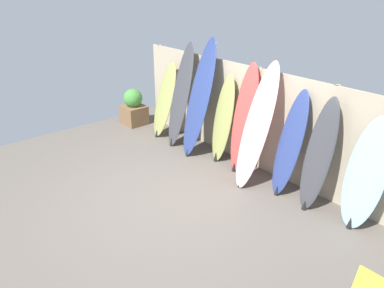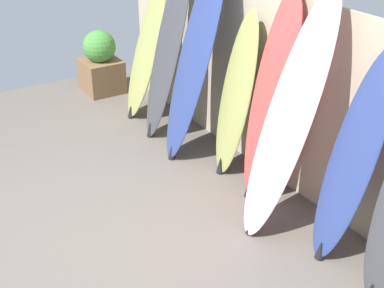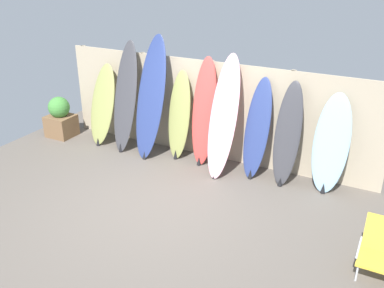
{
  "view_description": "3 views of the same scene",
  "coord_description": "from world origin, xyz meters",
  "px_view_note": "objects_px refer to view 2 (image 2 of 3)",
  "views": [
    {
      "loc": [
        4.06,
        -2.87,
        3.22
      ],
      "look_at": [
        0.18,
        0.41,
        0.92
      ],
      "focal_mm": 35.0,
      "sensor_mm": 36.0,
      "label": 1
    },
    {
      "loc": [
        3.3,
        -1.14,
        2.78
      ],
      "look_at": [
        0.09,
        0.86,
        0.79
      ],
      "focal_mm": 50.0,
      "sensor_mm": 36.0,
      "label": 2
    },
    {
      "loc": [
        3.1,
        -4.65,
        3.5
      ],
      "look_at": [
        0.38,
        0.56,
        0.88
      ],
      "focal_mm": 40.0,
      "sensor_mm": 36.0,
      "label": 3
    }
  ],
  "objects_px": {
    "surfboard_navy_2": "(195,54)",
    "surfboard_pink_5": "(289,119)",
    "surfboard_charcoal_1": "(168,47)",
    "surfboard_olive_0": "(146,54)",
    "surfboard_olive_3": "(236,97)",
    "planter_box": "(101,64)",
    "surfboard_red_4": "(271,100)",
    "surfboard_navy_6": "(352,161)"
  },
  "relations": [
    {
      "from": "surfboard_navy_2",
      "to": "surfboard_pink_5",
      "type": "distance_m",
      "value": 1.47
    },
    {
      "from": "surfboard_charcoal_1",
      "to": "surfboard_olive_0",
      "type": "bearing_deg",
      "value": 178.14
    },
    {
      "from": "surfboard_olive_3",
      "to": "planter_box",
      "type": "xyz_separation_m",
      "value": [
        -2.66,
        -0.28,
        -0.41
      ]
    },
    {
      "from": "surfboard_navy_2",
      "to": "planter_box",
      "type": "distance_m",
      "value": 2.27
    },
    {
      "from": "surfboard_red_4",
      "to": "surfboard_charcoal_1",
      "type": "bearing_deg",
      "value": -175.28
    },
    {
      "from": "planter_box",
      "to": "surfboard_navy_6",
      "type": "bearing_deg",
      "value": 3.41
    },
    {
      "from": "surfboard_charcoal_1",
      "to": "planter_box",
      "type": "distance_m",
      "value": 1.7
    },
    {
      "from": "surfboard_olive_0",
      "to": "surfboard_pink_5",
      "type": "relative_size",
      "value": 0.78
    },
    {
      "from": "surfboard_red_4",
      "to": "surfboard_pink_5",
      "type": "xyz_separation_m",
      "value": [
        0.46,
        -0.2,
        0.05
      ]
    },
    {
      "from": "surfboard_navy_2",
      "to": "planter_box",
      "type": "bearing_deg",
      "value": -176.27
    },
    {
      "from": "planter_box",
      "to": "surfboard_olive_0",
      "type": "bearing_deg",
      "value": 10.16
    },
    {
      "from": "planter_box",
      "to": "surfboard_pink_5",
      "type": "bearing_deg",
      "value": 1.42
    },
    {
      "from": "surfboard_charcoal_1",
      "to": "surfboard_red_4",
      "type": "relative_size",
      "value": 1.08
    },
    {
      "from": "surfboard_olive_0",
      "to": "planter_box",
      "type": "height_order",
      "value": "surfboard_olive_0"
    },
    {
      "from": "surfboard_olive_0",
      "to": "surfboard_red_4",
      "type": "distance_m",
      "value": 2.18
    },
    {
      "from": "surfboard_pink_5",
      "to": "planter_box",
      "type": "relative_size",
      "value": 2.4
    },
    {
      "from": "surfboard_navy_2",
      "to": "surfboard_navy_6",
      "type": "relative_size",
      "value": 1.32
    },
    {
      "from": "surfboard_charcoal_1",
      "to": "surfboard_olive_3",
      "type": "bearing_deg",
      "value": 6.38
    },
    {
      "from": "surfboard_olive_0",
      "to": "surfboard_olive_3",
      "type": "xyz_separation_m",
      "value": [
        1.67,
        0.1,
        0.02
      ]
    },
    {
      "from": "surfboard_olive_3",
      "to": "surfboard_olive_0",
      "type": "bearing_deg",
      "value": -176.46
    },
    {
      "from": "surfboard_red_4",
      "to": "planter_box",
      "type": "relative_size",
      "value": 2.27
    },
    {
      "from": "planter_box",
      "to": "surfboard_red_4",
      "type": "bearing_deg",
      "value": 5.25
    },
    {
      "from": "surfboard_charcoal_1",
      "to": "surfboard_pink_5",
      "type": "distance_m",
      "value": 2.05
    },
    {
      "from": "surfboard_red_4",
      "to": "surfboard_navy_6",
      "type": "bearing_deg",
      "value": -2.45
    },
    {
      "from": "surfboard_pink_5",
      "to": "surfboard_navy_6",
      "type": "bearing_deg",
      "value": 16.17
    },
    {
      "from": "surfboard_olive_3",
      "to": "planter_box",
      "type": "bearing_deg",
      "value": -173.97
    },
    {
      "from": "surfboard_red_4",
      "to": "planter_box",
      "type": "distance_m",
      "value": 3.23
    },
    {
      "from": "surfboard_red_4",
      "to": "planter_box",
      "type": "bearing_deg",
      "value": -174.75
    },
    {
      "from": "surfboard_charcoal_1",
      "to": "surfboard_navy_6",
      "type": "distance_m",
      "value": 2.6
    },
    {
      "from": "surfboard_navy_2",
      "to": "planter_box",
      "type": "height_order",
      "value": "surfboard_navy_2"
    },
    {
      "from": "surfboard_navy_2",
      "to": "surfboard_red_4",
      "type": "xyz_separation_m",
      "value": [
        1.01,
        0.15,
        -0.15
      ]
    },
    {
      "from": "surfboard_red_4",
      "to": "surfboard_pink_5",
      "type": "bearing_deg",
      "value": -23.78
    },
    {
      "from": "surfboard_navy_2",
      "to": "surfboard_red_4",
      "type": "height_order",
      "value": "surfboard_navy_2"
    },
    {
      "from": "surfboard_charcoal_1",
      "to": "surfboard_olive_3",
      "type": "height_order",
      "value": "surfboard_charcoal_1"
    },
    {
      "from": "surfboard_red_4",
      "to": "surfboard_navy_6",
      "type": "relative_size",
      "value": 1.14
    },
    {
      "from": "surfboard_olive_3",
      "to": "surfboard_red_4",
      "type": "distance_m",
      "value": 0.52
    },
    {
      "from": "surfboard_olive_0",
      "to": "surfboard_pink_5",
      "type": "height_order",
      "value": "surfboard_pink_5"
    },
    {
      "from": "surfboard_navy_6",
      "to": "planter_box",
      "type": "height_order",
      "value": "surfboard_navy_6"
    },
    {
      "from": "planter_box",
      "to": "surfboard_olive_3",
      "type": "bearing_deg",
      "value": 6.03
    },
    {
      "from": "surfboard_olive_0",
      "to": "surfboard_olive_3",
      "type": "bearing_deg",
      "value": 3.54
    },
    {
      "from": "surfboard_red_4",
      "to": "surfboard_olive_0",
      "type": "bearing_deg",
      "value": -177.03
    },
    {
      "from": "surfboard_olive_3",
      "to": "planter_box",
      "type": "height_order",
      "value": "surfboard_olive_3"
    }
  ]
}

